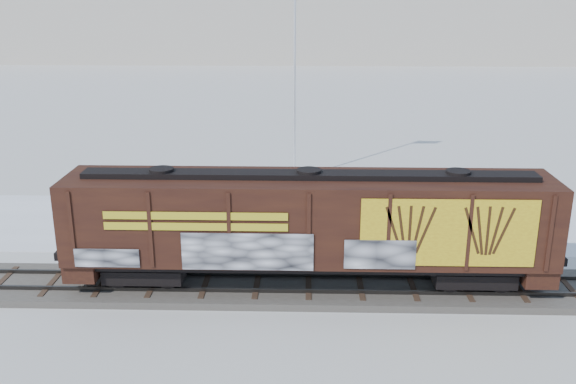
{
  "coord_description": "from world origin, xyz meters",
  "views": [
    {
      "loc": [
        -0.17,
        -22.55,
        11.24
      ],
      "look_at": [
        -0.88,
        3.0,
        3.08
      ],
      "focal_mm": 40.0,
      "sensor_mm": 36.0,
      "label": 1
    }
  ],
  "objects_px": {
    "flagpole": "(296,98)",
    "car_silver": "(155,212)",
    "car_dark": "(464,208)",
    "car_white": "(364,215)",
    "hopper_railcar": "(309,222)"
  },
  "relations": [
    {
      "from": "hopper_railcar",
      "to": "flagpole",
      "type": "height_order",
      "value": "flagpole"
    },
    {
      "from": "hopper_railcar",
      "to": "flagpole",
      "type": "distance_m",
      "value": 15.42
    },
    {
      "from": "flagpole",
      "to": "car_white",
      "type": "relative_size",
      "value": 2.9
    },
    {
      "from": "car_silver",
      "to": "car_white",
      "type": "bearing_deg",
      "value": -105.06
    },
    {
      "from": "car_white",
      "to": "car_dark",
      "type": "relative_size",
      "value": 0.85
    },
    {
      "from": "car_dark",
      "to": "hopper_railcar",
      "type": "bearing_deg",
      "value": 146.0
    },
    {
      "from": "car_silver",
      "to": "car_dark",
      "type": "distance_m",
      "value": 15.2
    },
    {
      "from": "flagpole",
      "to": "car_white",
      "type": "bearing_deg",
      "value": -68.63
    },
    {
      "from": "hopper_railcar",
      "to": "car_dark",
      "type": "distance_m",
      "value": 11.07
    },
    {
      "from": "car_silver",
      "to": "car_dark",
      "type": "relative_size",
      "value": 0.78
    },
    {
      "from": "hopper_railcar",
      "to": "car_silver",
      "type": "height_order",
      "value": "hopper_railcar"
    },
    {
      "from": "flagpole",
      "to": "car_silver",
      "type": "bearing_deg",
      "value": -128.79
    },
    {
      "from": "flagpole",
      "to": "car_dark",
      "type": "xyz_separation_m",
      "value": [
        8.42,
        -7.59,
        -4.23
      ]
    },
    {
      "from": "hopper_railcar",
      "to": "flagpole",
      "type": "xyz_separation_m",
      "value": [
        -0.69,
        15.25,
        2.16
      ]
    },
    {
      "from": "flagpole",
      "to": "car_dark",
      "type": "height_order",
      "value": "flagpole"
    }
  ]
}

